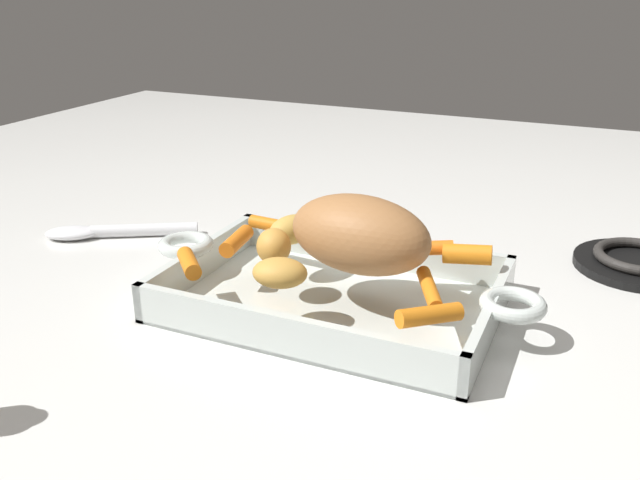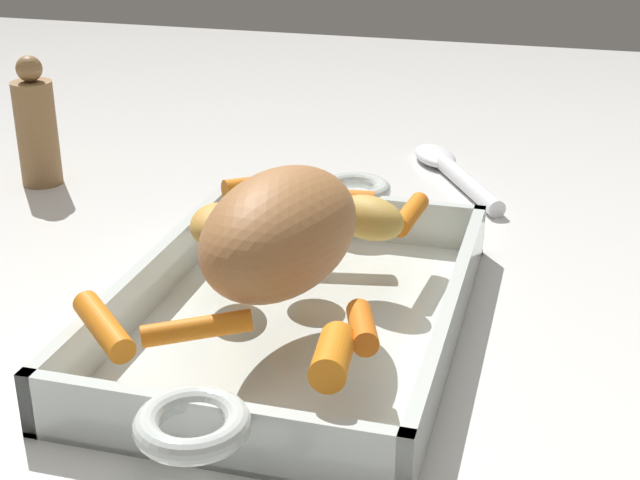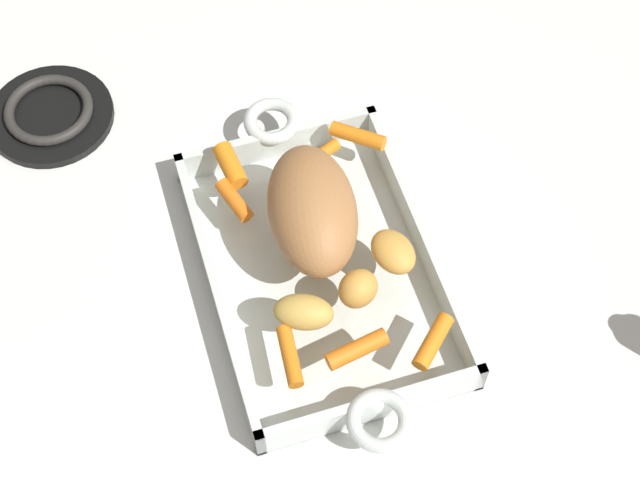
{
  "view_description": "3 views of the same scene",
  "coord_description": "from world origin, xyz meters",
  "px_view_note": "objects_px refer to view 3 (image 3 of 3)",
  "views": [
    {
      "loc": [
        -0.26,
        0.63,
        0.35
      ],
      "look_at": [
        0.02,
        -0.0,
        0.08
      ],
      "focal_mm": 38.09,
      "sensor_mm": 36.0,
      "label": 1
    },
    {
      "loc": [
        -0.59,
        -0.18,
        0.34
      ],
      "look_at": [
        0.01,
        -0.02,
        0.07
      ],
      "focal_mm": 52.26,
      "sensor_mm": 36.0,
      "label": 2
    },
    {
      "loc": [
        0.5,
        -0.16,
        0.94
      ],
      "look_at": [
        0.0,
        -0.0,
        0.08
      ],
      "focal_mm": 54.42,
      "sensor_mm": 36.0,
      "label": 3
    }
  ],
  "objects_px": {
    "pork_roast": "(315,209)",
    "baby_carrot_southwest": "(358,136)",
    "baby_carrot_short": "(433,341)",
    "baby_carrot_northwest": "(234,200)",
    "stove_burner_rear": "(50,114)",
    "potato_near_roast": "(303,312)",
    "baby_carrot_center_left": "(356,349)",
    "potato_corner": "(358,289)",
    "potato_halved": "(393,252)",
    "baby_carrot_center_right": "(290,356)",
    "baby_carrot_southeast": "(314,159)",
    "baby_carrot_long": "(230,166)",
    "roasting_dish": "(321,269)"
  },
  "relations": [
    {
      "from": "pork_roast",
      "to": "baby_carrot_southwest",
      "type": "distance_m",
      "value": 0.13
    },
    {
      "from": "baby_carrot_short",
      "to": "baby_carrot_northwest",
      "type": "bearing_deg",
      "value": -146.69
    },
    {
      "from": "baby_carrot_southwest",
      "to": "stove_burner_rear",
      "type": "height_order",
      "value": "baby_carrot_southwest"
    },
    {
      "from": "pork_roast",
      "to": "potato_near_roast",
      "type": "distance_m",
      "value": 0.11
    },
    {
      "from": "pork_roast",
      "to": "baby_carrot_center_left",
      "type": "height_order",
      "value": "pork_roast"
    },
    {
      "from": "baby_carrot_center_left",
      "to": "potato_corner",
      "type": "bearing_deg",
      "value": 160.23
    },
    {
      "from": "baby_carrot_southwest",
      "to": "potato_corner",
      "type": "bearing_deg",
      "value": -18.49
    },
    {
      "from": "baby_carrot_short",
      "to": "potato_halved",
      "type": "xyz_separation_m",
      "value": [
        -0.11,
        -0.0,
        0.01
      ]
    },
    {
      "from": "baby_carrot_short",
      "to": "baby_carrot_northwest",
      "type": "height_order",
      "value": "same"
    },
    {
      "from": "baby_carrot_center_right",
      "to": "stove_burner_rear",
      "type": "distance_m",
      "value": 0.46
    },
    {
      "from": "baby_carrot_center_left",
      "to": "potato_near_roast",
      "type": "distance_m",
      "value": 0.07
    },
    {
      "from": "baby_carrot_southeast",
      "to": "pork_roast",
      "type": "bearing_deg",
      "value": -16.49
    },
    {
      "from": "baby_carrot_short",
      "to": "baby_carrot_center_left",
      "type": "bearing_deg",
      "value": -100.76
    },
    {
      "from": "baby_carrot_long",
      "to": "stove_burner_rear",
      "type": "height_order",
      "value": "baby_carrot_long"
    },
    {
      "from": "baby_carrot_long",
      "to": "stove_burner_rear",
      "type": "xyz_separation_m",
      "value": [
        -0.18,
        -0.19,
        -0.05
      ]
    },
    {
      "from": "roasting_dish",
      "to": "potato_halved",
      "type": "bearing_deg",
      "value": 67.5
    },
    {
      "from": "baby_carrot_long",
      "to": "baby_carrot_center_left",
      "type": "bearing_deg",
      "value": 14.03
    },
    {
      "from": "baby_carrot_northwest",
      "to": "potato_corner",
      "type": "distance_m",
      "value": 0.18
    },
    {
      "from": "roasting_dish",
      "to": "potato_halved",
      "type": "distance_m",
      "value": 0.09
    },
    {
      "from": "pork_roast",
      "to": "potato_corner",
      "type": "distance_m",
      "value": 0.1
    },
    {
      "from": "baby_carrot_center_left",
      "to": "baby_carrot_southeast",
      "type": "xyz_separation_m",
      "value": [
        -0.24,
        0.03,
        -0.0
      ]
    },
    {
      "from": "roasting_dish",
      "to": "baby_carrot_center_right",
      "type": "relative_size",
      "value": 7.11
    },
    {
      "from": "baby_carrot_short",
      "to": "potato_near_roast",
      "type": "xyz_separation_m",
      "value": [
        -0.07,
        -0.12,
        0.01
      ]
    },
    {
      "from": "baby_carrot_southwest",
      "to": "roasting_dish",
      "type": "bearing_deg",
      "value": -33.02
    },
    {
      "from": "baby_carrot_long",
      "to": "baby_carrot_short",
      "type": "relative_size",
      "value": 0.86
    },
    {
      "from": "baby_carrot_long",
      "to": "potato_near_roast",
      "type": "xyz_separation_m",
      "value": [
        0.2,
        0.02,
        0.01
      ]
    },
    {
      "from": "pork_roast",
      "to": "baby_carrot_short",
      "type": "height_order",
      "value": "pork_roast"
    },
    {
      "from": "baby_carrot_long",
      "to": "baby_carrot_center_right",
      "type": "height_order",
      "value": "baby_carrot_long"
    },
    {
      "from": "baby_carrot_northwest",
      "to": "baby_carrot_center_right",
      "type": "bearing_deg",
      "value": 1.66
    },
    {
      "from": "pork_roast",
      "to": "baby_carrot_southeast",
      "type": "bearing_deg",
      "value": 163.51
    },
    {
      "from": "baby_carrot_southwest",
      "to": "baby_carrot_northwest",
      "type": "xyz_separation_m",
      "value": [
        0.04,
        -0.16,
        -0.0
      ]
    },
    {
      "from": "pork_roast",
      "to": "stove_burner_rear",
      "type": "relative_size",
      "value": 1.04
    },
    {
      "from": "baby_carrot_center_right",
      "to": "potato_halved",
      "type": "height_order",
      "value": "potato_halved"
    },
    {
      "from": "baby_carrot_southeast",
      "to": "baby_carrot_center_left",
      "type": "bearing_deg",
      "value": -7.09
    },
    {
      "from": "baby_carrot_center_left",
      "to": "baby_carrot_northwest",
      "type": "height_order",
      "value": "same"
    },
    {
      "from": "baby_carrot_long",
      "to": "baby_carrot_short",
      "type": "bearing_deg",
      "value": 27.51
    },
    {
      "from": "potato_halved",
      "to": "baby_carrot_long",
      "type": "bearing_deg",
      "value": -140.11
    },
    {
      "from": "roasting_dish",
      "to": "stove_burner_rear",
      "type": "relative_size",
      "value": 2.95
    },
    {
      "from": "baby_carrot_short",
      "to": "potato_halved",
      "type": "height_order",
      "value": "potato_halved"
    },
    {
      "from": "pork_roast",
      "to": "baby_carrot_center_right",
      "type": "bearing_deg",
      "value": -26.57
    },
    {
      "from": "baby_carrot_southwest",
      "to": "potato_halved",
      "type": "relative_size",
      "value": 1.14
    },
    {
      "from": "baby_carrot_center_right",
      "to": "pork_roast",
      "type": "bearing_deg",
      "value": 153.43
    },
    {
      "from": "baby_carrot_northwest",
      "to": "pork_roast",
      "type": "bearing_deg",
      "value": 52.29
    },
    {
      "from": "potato_near_roast",
      "to": "baby_carrot_short",
      "type": "bearing_deg",
      "value": 60.23
    },
    {
      "from": "roasting_dish",
      "to": "baby_carrot_long",
      "type": "height_order",
      "value": "baby_carrot_long"
    },
    {
      "from": "baby_carrot_northwest",
      "to": "potato_near_roast",
      "type": "distance_m",
      "value": 0.16
    },
    {
      "from": "baby_carrot_center_left",
      "to": "roasting_dish",
      "type": "bearing_deg",
      "value": 179.6
    },
    {
      "from": "baby_carrot_center_left",
      "to": "baby_carrot_southeast",
      "type": "height_order",
      "value": "baby_carrot_center_left"
    },
    {
      "from": "baby_carrot_northwest",
      "to": "potato_corner",
      "type": "relative_size",
      "value": 1.2
    },
    {
      "from": "baby_carrot_southwest",
      "to": "potato_near_roast",
      "type": "relative_size",
      "value": 1.04
    }
  ]
}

